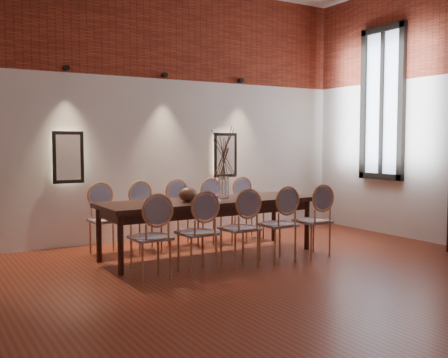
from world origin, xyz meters
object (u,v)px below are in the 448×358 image
chair_near_a (150,237)px  chair_near_d (278,224)px  chair_far_e (249,209)px  vase (224,188)px  chair_far_a (106,220)px  bowl (188,195)px  chair_near_c (239,228)px  book (211,197)px  chair_near_b (197,233)px  chair_near_e (313,221)px  chair_far_b (146,217)px  chair_far_d (217,211)px  dining_table (209,228)px  chair_far_c (183,214)px

chair_near_a → chair_near_d: (1.75, 0.02, 0.00)m
chair_far_e → vase: (-0.92, -0.76, 0.43)m
chair_near_d → chair_far_a: bearing=139.4°
bowl → chair_near_d: bearing=-36.7°
chair_near_c → book: (0.14, 0.95, 0.30)m
chair_near_d → vase: (-0.35, 0.74, 0.43)m
chair_near_b → chair_far_a: (-0.60, 1.49, 0.00)m
chair_far_a → bowl: size_ratio=3.92×
chair_near_e → chair_far_b: (-1.76, 1.48, 0.00)m
chair_near_c → chair_far_d: bearing=68.7°
chair_near_b → book: size_ratio=3.62×
chair_near_a → book: size_ratio=3.62×
chair_far_e → chair_near_d: bearing=68.7°
dining_table → chair_far_d: 0.95m
dining_table → chair_near_a: 1.39m
chair_near_b → bowl: 0.83m
chair_near_a → chair_far_b: size_ratio=1.00×
chair_near_b → chair_near_d: 1.17m
chair_near_d → bowl: size_ratio=3.92×
chair_near_a → chair_far_e: bearing=32.7°
dining_table → chair_far_b: chair_far_b is taller
chair_near_a → chair_far_c: bearing=52.1°
dining_table → chair_near_a: bearing=-147.3°
chair_far_b → chair_far_d: size_ratio=1.00×
chair_far_a → chair_far_d: 1.75m
chair_near_d → chair_far_b: size_ratio=1.00×
chair_far_c → chair_far_b: bearing=0.0°
chair_far_c → chair_far_e: (1.17, 0.01, 0.00)m
chair_far_c → chair_far_e: bearing=180.0°
chair_far_c → chair_near_a: bearing=52.1°
chair_near_b → vase: bearing=42.4°
chair_near_c → chair_far_e: size_ratio=1.00×
dining_table → chair_near_d: 0.95m
chair_near_d → chair_near_e: 0.58m
chair_near_e → chair_far_a: size_ratio=1.00×
chair_near_e → bowl: chair_near_e is taller
book → chair_far_c: bearing=105.7°
chair_near_a → vase: (1.39, 0.76, 0.43)m
chair_near_b → chair_far_a: bearing=111.3°
chair_near_b → bowl: chair_near_b is taller
chair_near_b → chair_far_c: (0.57, 1.50, 0.00)m
chair_near_a → chair_near_c: bearing=-0.0°
chair_near_d → chair_far_a: (-1.76, 1.48, 0.00)m
chair_near_e → chair_far_c: (-1.18, 1.48, 0.00)m
bowl → chair_far_e: bearing=28.6°
book → chair_near_a: bearing=-143.7°
chair_near_c → vase: (0.23, 0.75, 0.43)m
chair_far_a → book: chair_far_a is taller
chair_near_c → bowl: size_ratio=3.92×
chair_near_d → chair_near_e: size_ratio=1.00×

